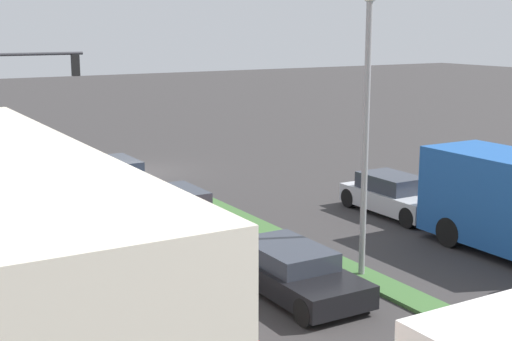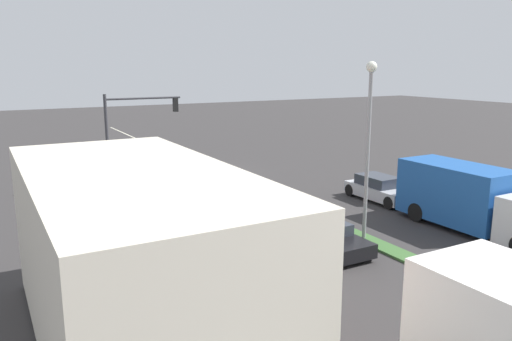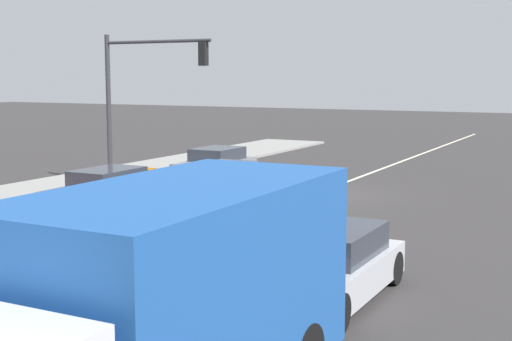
# 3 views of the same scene
# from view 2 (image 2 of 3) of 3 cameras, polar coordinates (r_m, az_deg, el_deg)

# --- Properties ---
(ground_plane) EXTENTS (160.00, 160.00, 0.00)m
(ground_plane) POSITION_cam_2_polar(r_m,az_deg,el_deg) (20.52, 16.38, -9.43)
(ground_plane) COLOR #333030
(sidewalk_right) EXTENTS (4.00, 73.00, 0.12)m
(sidewalk_right) POSITION_cam_2_polar(r_m,az_deg,el_deg) (15.42, -7.41, -16.15)
(sidewalk_right) COLOR gray
(sidewalk_right) RESTS_ON ground
(lane_marking_center) EXTENTS (0.16, 60.00, 0.01)m
(lane_marking_center) POSITION_cam_2_polar(r_m,az_deg,el_deg) (34.94, -5.01, -0.21)
(lane_marking_center) COLOR beige
(lane_marking_center) RESTS_ON ground
(building_corner_store) EXTENTS (5.58, 10.71, 4.64)m
(building_corner_store) POSITION_cam_2_polar(r_m,az_deg,el_deg) (13.46, -13.56, -9.56)
(building_corner_store) COLOR beige
(building_corner_store) RESTS_ON sidewalk_right
(traffic_signal_main) EXTENTS (4.59, 0.34, 5.60)m
(traffic_signal_main) POSITION_cam_2_polar(r_m,az_deg,el_deg) (30.22, -14.09, 5.08)
(traffic_signal_main) COLOR #333338
(traffic_signal_main) RESTS_ON sidewalk_right
(street_lamp) EXTENTS (0.44, 0.44, 7.37)m
(street_lamp) POSITION_cam_2_polar(r_m,az_deg,el_deg) (20.95, 12.76, 4.70)
(street_lamp) COLOR gray
(street_lamp) RESTS_ON median_strip
(pedestrian) EXTENTS (0.34, 0.34, 1.69)m
(pedestrian) POSITION_cam_2_polar(r_m,az_deg,el_deg) (24.52, -20.12, -3.70)
(pedestrian) COLOR #282D42
(pedestrian) RESTS_ON sidewalk_right
(warning_aframe_sign) EXTENTS (0.45, 0.53, 0.84)m
(warning_aframe_sign) POSITION_cam_2_polar(r_m,az_deg,el_deg) (30.77, -12.79, -1.31)
(warning_aframe_sign) COLOR orange
(warning_aframe_sign) RESTS_ON ground
(delivery_truck) EXTENTS (2.44, 7.50, 2.87)m
(delivery_truck) POSITION_cam_2_polar(r_m,az_deg,el_deg) (24.26, 23.50, -3.01)
(delivery_truck) COLOR silver
(delivery_truck) RESTS_ON ground
(sedan_silver) EXTENTS (1.76, 4.02, 1.37)m
(sedan_silver) POSITION_cam_2_polar(r_m,az_deg,el_deg) (28.29, 13.89, -2.04)
(sedan_silver) COLOR #B7BABF
(sedan_silver) RESTS_ON ground
(coupe_blue) EXTENTS (1.91, 4.45, 1.27)m
(coupe_blue) POSITION_cam_2_polar(r_m,az_deg,el_deg) (31.20, -6.40, -0.55)
(coupe_blue) COLOR #284793
(coupe_blue) RESTS_ON ground
(suv_grey) EXTENTS (1.84, 3.89, 1.29)m
(suv_grey) POSITION_cam_2_polar(r_m,az_deg,el_deg) (34.40, -13.57, 0.36)
(suv_grey) COLOR slate
(suv_grey) RESTS_ON ground
(suv_black) EXTENTS (1.86, 4.44, 1.17)m
(suv_black) POSITION_cam_2_polar(r_m,az_deg,el_deg) (20.55, 7.53, -7.29)
(suv_black) COLOR black
(suv_black) RESTS_ON ground
(sedan_maroon) EXTENTS (1.81, 4.16, 1.23)m
(sedan_maroon) POSITION_cam_2_polar(r_m,az_deg,el_deg) (27.89, -9.65, -2.19)
(sedan_maroon) COLOR maroon
(sedan_maroon) RESTS_ON ground
(hatchback_red) EXTENTS (1.74, 3.97, 1.28)m
(hatchback_red) POSITION_cam_2_polar(r_m,az_deg,el_deg) (25.87, -1.18, -3.09)
(hatchback_red) COLOR #AD1E1E
(hatchback_red) RESTS_ON ground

